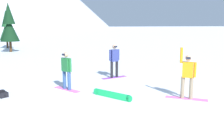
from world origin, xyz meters
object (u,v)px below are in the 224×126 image
Objects in this scene: snowboarder_midground at (66,70)px; pine_tree_short at (9,25)px; pine_tree_tall at (6,28)px; snowboarder_background at (114,60)px; backpack_black at (2,94)px; snowboarder_foreground at (187,75)px; loose_snowboard_near_right at (112,95)px.

pine_tree_short is at bearing 100.61° from snowboarder_midground.
pine_tree_short is 1.12× the size of pine_tree_tall.
snowboarder_background is at bearing -71.84° from pine_tree_tall.
pine_tree_tall is (-1.20, 22.06, 2.42)m from backpack_black.
loose_snowboard_near_right is at bearing 157.45° from snowboarder_foreground.
pine_tree_short is (-6.05, 15.58, 1.85)m from snowboarder_background.
snowboarder_foreground is at bearing -72.13° from pine_tree_tall.
snowboarder_foreground is 0.39× the size of pine_tree_short.
snowboarder_background is (-1.33, 4.49, 0.03)m from snowboarder_foreground.
pine_tree_short reaches higher than pine_tree_tall.
backpack_black reaches higher than loose_snowboard_near_right.
snowboarder_background is at bearing -68.78° from pine_tree_short.
snowboarder_foreground is 4.68m from snowboarder_background.
backpack_black is at bearing 157.88° from snowboarder_foreground.
backpack_black is (-5.47, -1.72, -0.87)m from snowboarder_background.
snowboarder_background is at bearing 17.45° from backpack_black.
snowboarder_midground is at bearing 3.90° from backpack_black.
snowboarder_background is at bearing 67.96° from loose_snowboard_near_right.
snowboarder_foreground is 1.23× the size of loose_snowboard_near_right.
snowboarder_foreground is at bearing -22.55° from loose_snowboard_near_right.
snowboarder_midground is 2.47m from loose_snowboard_near_right.
pine_tree_tall is (-8.00, 24.83, 1.58)m from snowboarder_foreground.
snowboarder_midground reaches higher than loose_snowboard_near_right.
backpack_black is 17.52m from pine_tree_short.
snowboarder_foreground is 3.74× the size of backpack_black.
snowboarder_midground is 2.75m from backpack_black.
pine_tree_tall reaches higher than snowboarder_background.
snowboarder_midground is 17.53m from pine_tree_short.
snowboarder_foreground is 7.39m from backpack_black.
pine_tree_tall reaches higher than loose_snowboard_near_right.
snowboarder_midground is at bearing 129.02° from loose_snowboard_near_right.
loose_snowboard_near_right is 0.35× the size of pine_tree_tall.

